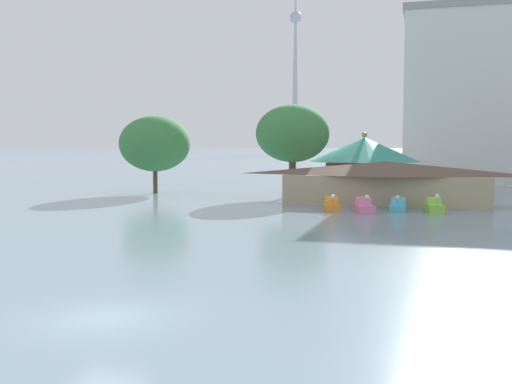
% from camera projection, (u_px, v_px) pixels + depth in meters
% --- Properties ---
extents(ground_plane, '(2000.00, 2000.00, 0.00)m').
position_uv_depth(ground_plane, '(105.00, 318.00, 20.31)').
color(ground_plane, gray).
extents(pedal_boat_orange, '(1.91, 2.96, 1.54)m').
position_uv_depth(pedal_boat_orange, '(332.00, 205.00, 53.50)').
color(pedal_boat_orange, orange).
rests_on(pedal_boat_orange, ground).
extents(pedal_boat_pink, '(2.12, 2.81, 1.65)m').
position_uv_depth(pedal_boat_pink, '(364.00, 207.00, 51.67)').
color(pedal_boat_pink, pink).
rests_on(pedal_boat_pink, ground).
extents(pedal_boat_cyan, '(1.44, 2.65, 1.49)m').
position_uv_depth(pedal_boat_cyan, '(398.00, 206.00, 52.80)').
color(pedal_boat_cyan, '#4CB7CC').
rests_on(pedal_boat_cyan, ground).
extents(pedal_boat_lime, '(1.82, 2.82, 1.68)m').
position_uv_depth(pedal_boat_lime, '(434.00, 206.00, 51.93)').
color(pedal_boat_lime, '#8CCC3F').
rests_on(pedal_boat_lime, ground).
extents(boathouse, '(20.80, 6.01, 4.25)m').
position_uv_depth(boathouse, '(385.00, 182.00, 58.05)').
color(boathouse, tan).
rests_on(boathouse, ground).
extents(green_roof_pavilion, '(13.37, 13.37, 7.41)m').
position_uv_depth(green_roof_pavilion, '(364.00, 160.00, 73.01)').
color(green_roof_pavilion, '#993328').
rests_on(green_roof_pavilion, ground).
extents(shoreline_tree_tall_left, '(8.51, 8.51, 9.30)m').
position_uv_depth(shoreline_tree_tall_left, '(155.00, 144.00, 72.05)').
color(shoreline_tree_tall_left, brown).
rests_on(shoreline_tree_tall_left, ground).
extents(shoreline_tree_mid, '(8.32, 8.32, 10.37)m').
position_uv_depth(shoreline_tree_mid, '(293.00, 134.00, 67.69)').
color(shoreline_tree_mid, brown).
rests_on(shoreline_tree_mid, ground).
extents(distant_broadcast_tower, '(7.12, 7.12, 150.32)m').
position_uv_depth(distant_broadcast_tower, '(295.00, 46.00, 359.14)').
color(distant_broadcast_tower, '#B7BCC6').
rests_on(distant_broadcast_tower, ground).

